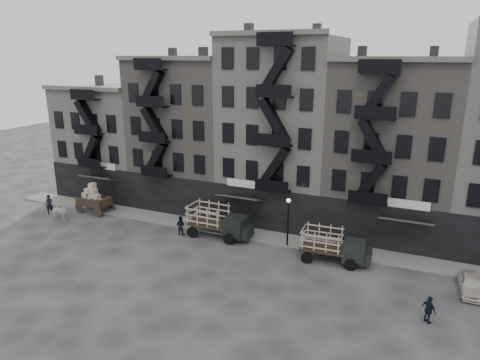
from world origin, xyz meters
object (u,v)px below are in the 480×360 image
at_px(stake_truck_east, 334,244).
at_px(pedestrian_west, 49,205).
at_px(wagon, 93,196).
at_px(horse, 59,213).
at_px(policeman, 429,310).
at_px(pedestrian_mid, 181,225).
at_px(car_east, 471,284).
at_px(stake_truck_west, 218,219).

distance_m(stake_truck_east, pedestrian_west, 28.40).
relative_size(wagon, pedestrian_west, 1.83).
xyz_separation_m(horse, policeman, (32.95, -3.60, 0.06)).
height_order(pedestrian_west, pedestrian_mid, pedestrian_west).
height_order(wagon, car_east, wagon).
height_order(stake_truck_east, car_east, stake_truck_east).
height_order(car_east, pedestrian_mid, pedestrian_mid).
distance_m(stake_truck_east, pedestrian_mid, 13.60).
height_order(horse, stake_truck_east, stake_truck_east).
relative_size(car_east, policeman, 2.03).
xyz_separation_m(horse, wagon, (1.38, 3.21, 0.90)).
distance_m(car_east, pedestrian_mid, 23.06).
xyz_separation_m(wagon, car_east, (34.17, -1.95, -1.11)).
height_order(wagon, pedestrian_mid, wagon).
height_order(horse, pedestrian_west, pedestrian_west).
height_order(wagon, stake_truck_east, wagon).
bearing_deg(horse, pedestrian_mid, -96.82).
xyz_separation_m(car_east, policeman, (-2.60, -4.85, 0.27)).
relative_size(wagon, stake_truck_east, 0.68).
bearing_deg(horse, pedestrian_west, 52.02).
distance_m(stake_truck_west, stake_truck_east, 10.34).
height_order(horse, policeman, policeman).
bearing_deg(stake_truck_east, pedestrian_mid, 177.95).
relative_size(horse, pedestrian_west, 0.97).
distance_m(horse, pedestrian_mid, 12.63).
bearing_deg(car_east, stake_truck_east, 173.45).
height_order(stake_truck_west, pedestrian_west, stake_truck_west).
relative_size(stake_truck_east, car_east, 1.50).
relative_size(stake_truck_east, pedestrian_west, 2.67).
xyz_separation_m(pedestrian_mid, policeman, (20.45, -5.40, -0.00)).
height_order(car_east, policeman, policeman).
bearing_deg(stake_truck_east, wagon, 174.23).
relative_size(pedestrian_west, policeman, 1.14).
bearing_deg(policeman, pedestrian_mid, 28.81).
bearing_deg(car_east, pedestrian_west, 178.65).
bearing_deg(car_east, horse, -179.76).
distance_m(horse, pedestrian_west, 2.50).
bearing_deg(horse, policeman, -111.25).
bearing_deg(stake_truck_west, car_east, -3.48).
xyz_separation_m(stake_truck_west, car_east, (19.78, -1.50, -1.04)).
height_order(pedestrian_west, policeman, pedestrian_west).
bearing_deg(pedestrian_mid, pedestrian_west, -0.22).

